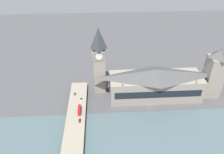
% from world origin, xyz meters
% --- Properties ---
extents(ground_plane, '(600.00, 600.00, 0.00)m').
position_xyz_m(ground_plane, '(0.00, 0.00, 0.00)').
color(ground_plane, '#4C4C4F').
extents(river_water, '(54.65, 360.00, 0.30)m').
position_xyz_m(river_water, '(-33.33, 0.00, 0.15)').
color(river_water, '#4C6066').
rests_on(river_water, ground_plane).
extents(parliament_hall, '(29.28, 90.07, 31.58)m').
position_xyz_m(parliament_hall, '(17.41, -8.00, 15.67)').
color(parliament_hall, gray).
rests_on(parliament_hall, ground_plane).
extents(clock_tower, '(12.62, 12.62, 69.42)m').
position_xyz_m(clock_tower, '(30.79, 46.74, 36.35)').
color(clock_tower, gray).
rests_on(clock_tower, ground_plane).
extents(victoria_tower, '(15.84, 15.84, 54.25)m').
position_xyz_m(victoria_tower, '(17.47, -64.95, 25.13)').
color(victoria_tower, gray).
rests_on(victoria_tower, ground_plane).
extents(road_bridge, '(141.31, 16.59, 5.76)m').
position_xyz_m(road_bridge, '(-33.33, 68.75, 4.67)').
color(road_bridge, gray).
rests_on(road_bridge, ground_plane).
extents(double_decker_bus_lead, '(10.44, 2.50, 4.87)m').
position_xyz_m(double_decker_bus_lead, '(-8.85, 65.65, 8.44)').
color(double_decker_bus_lead, red).
rests_on(double_decker_bus_lead, road_bridge).
extents(car_northbound_lead, '(4.53, 1.85, 1.38)m').
position_xyz_m(car_northbound_lead, '(8.72, 65.27, 6.45)').
color(car_northbound_lead, silver).
rests_on(car_northbound_lead, road_bridge).
extents(car_northbound_mid, '(4.55, 1.79, 1.34)m').
position_xyz_m(car_northbound_mid, '(-19.92, 64.82, 6.43)').
color(car_northbound_mid, maroon).
rests_on(car_northbound_mid, road_bridge).
extents(car_northbound_tail, '(3.85, 1.83, 1.47)m').
position_xyz_m(car_northbound_tail, '(17.18, 71.95, 6.48)').
color(car_northbound_tail, slate).
rests_on(car_northbound_tail, road_bridge).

